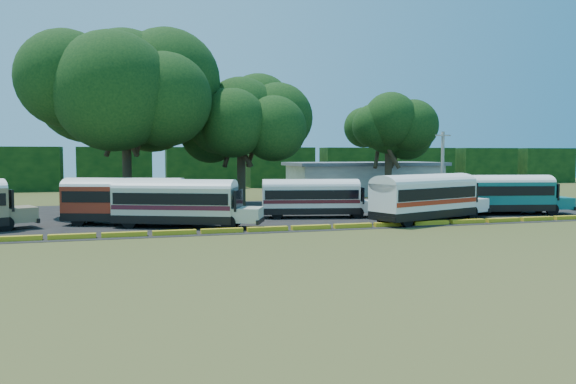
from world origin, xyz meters
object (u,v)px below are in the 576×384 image
object	(u,v)px
bus_red	(128,198)
bus_white_red	(426,195)
bus_cream_west	(179,200)
tree_west	(125,88)
bus_teal	(504,192)

from	to	relation	value
bus_red	bus_white_red	bearing A→B (deg)	7.38
bus_cream_west	tree_west	xyz separation A→B (m)	(-3.41, 12.92, 8.93)
bus_cream_west	bus_teal	size ratio (longest dim) A/B	1.00
bus_red	tree_west	bearing A→B (deg)	109.28
bus_white_red	bus_red	bearing A→B (deg)	148.08
bus_cream_west	bus_white_red	bearing A→B (deg)	16.52
tree_west	bus_white_red	bearing A→B (deg)	-34.78
bus_teal	bus_cream_west	bearing A→B (deg)	-166.77
bus_red	tree_west	xyz separation A→B (m)	(-0.05, 10.45, 8.88)
bus_cream_west	bus_white_red	xyz separation A→B (m)	(17.93, -1.90, 0.14)
bus_white_red	tree_west	size ratio (longest dim) A/B	0.70
bus_teal	tree_west	distance (m)	33.66
bus_white_red	tree_west	world-z (taller)	tree_west
bus_teal	tree_west	bearing A→B (deg)	169.56
bus_cream_west	tree_west	bearing A→B (deg)	127.37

